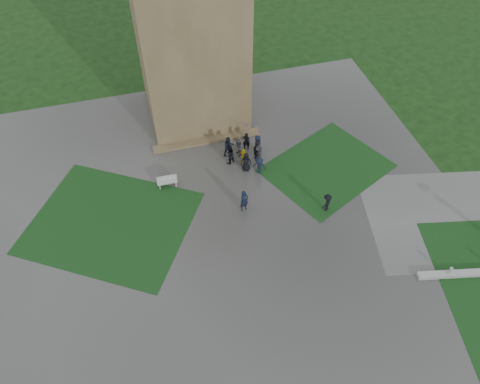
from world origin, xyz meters
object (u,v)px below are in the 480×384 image
object	(u,v)px
pedestrian_mid	(244,201)
pedestrian_near	(327,203)
bench	(167,181)
tower	(188,15)

from	to	relation	value
pedestrian_mid	pedestrian_near	size ratio (longest dim) A/B	1.20
bench	pedestrian_mid	size ratio (longest dim) A/B	0.82
pedestrian_mid	tower	bearing A→B (deg)	77.89
bench	tower	bearing A→B (deg)	65.91
pedestrian_mid	pedestrian_near	world-z (taller)	pedestrian_mid
bench	pedestrian_mid	distance (m)	6.32
pedestrian_near	pedestrian_mid	bearing A→B (deg)	-49.63
tower	pedestrian_near	bearing A→B (deg)	-64.24
tower	pedestrian_mid	distance (m)	14.78
tower	pedestrian_mid	world-z (taller)	tower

